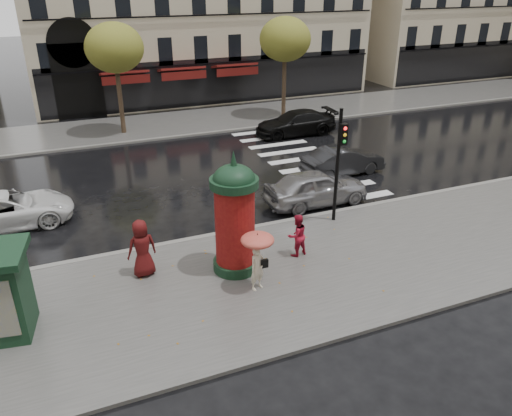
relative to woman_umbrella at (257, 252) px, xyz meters
name	(u,v)px	position (x,y,z in m)	size (l,w,h in m)	color
ground	(271,270)	(0.89, 0.95, -1.42)	(160.00, 160.00, 0.00)	black
near_sidewalk	(277,276)	(0.89, 0.45, -1.36)	(90.00, 7.00, 0.12)	#474744
far_sidewalk	(153,126)	(0.89, 19.95, -1.36)	(90.00, 6.00, 0.12)	#474744
near_kerb	(239,230)	(0.89, 3.95, -1.35)	(90.00, 0.25, 0.14)	slate
far_kerb	(163,138)	(0.89, 16.95, -1.35)	(90.00, 0.25, 0.14)	slate
zebra_crossing	(300,159)	(6.89, 10.55, -1.41)	(3.60, 11.75, 0.01)	silver
tree_far_left	(114,48)	(-1.11, 18.95, 3.75)	(3.40, 3.40, 6.64)	#38281C
tree_far_right	(285,40)	(9.89, 18.95, 3.75)	(3.40, 3.40, 6.64)	#38281C
woman_umbrella	(257,252)	(0.00, 0.00, 0.00)	(1.02, 1.02, 1.97)	#F8E9CC
woman_red	(297,235)	(2.06, 1.38, -0.53)	(0.75, 0.58, 1.54)	#B0152E
man_burgundy	(142,248)	(-3.11, 2.17, -0.32)	(0.95, 0.62, 1.95)	#4F0F10
morris_column	(235,215)	(-0.22, 1.36, 0.69)	(1.54, 1.54, 4.14)	#13311D
traffic_light	(339,156)	(4.69, 3.21, 1.44)	(0.28, 0.42, 4.52)	black
car_silver	(316,187)	(4.88, 5.15, -0.64)	(1.82, 4.53, 1.54)	#9A9A9E
car_darkgrey	(343,161)	(7.86, 7.82, -0.72)	(1.47, 4.21, 1.39)	#232325
car_white	(6,210)	(-7.36, 7.93, -0.72)	(2.32, 5.03, 1.40)	white
car_black	(295,123)	(8.73, 14.79, -0.68)	(2.05, 5.05, 1.47)	black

